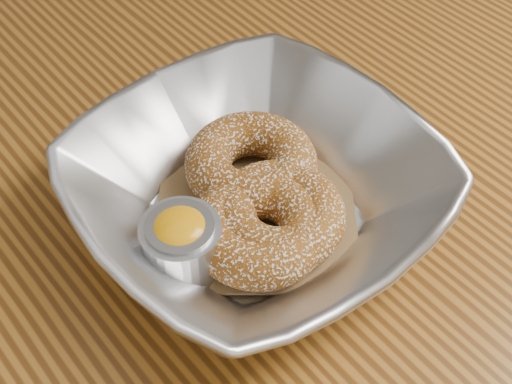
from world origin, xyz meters
TOP-DOWN VIEW (x-y plane):
  - table at (0.00, 0.00)m, footprint 1.20×0.80m
  - serving_bowl at (0.09, -0.07)m, footprint 0.25×0.25m
  - parchment at (0.09, -0.07)m, footprint 0.20×0.20m
  - donut_back at (0.11, -0.04)m, footprint 0.13×0.13m
  - donut_front at (0.09, -0.09)m, footprint 0.11×0.11m
  - donut_extra at (0.07, -0.09)m, footprint 0.12×0.12m
  - ramekin at (0.02, -0.07)m, footprint 0.06×0.06m

SIDE VIEW (x-z plane):
  - table at x=0.00m, z-range 0.28..1.03m
  - parchment at x=0.09m, z-range 0.76..0.76m
  - donut_front at x=0.09m, z-range 0.76..0.79m
  - donut_extra at x=0.07m, z-range 0.76..0.79m
  - donut_back at x=0.11m, z-range 0.76..0.79m
  - serving_bowl at x=0.09m, z-range 0.75..0.81m
  - ramekin at x=0.02m, z-range 0.76..0.81m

